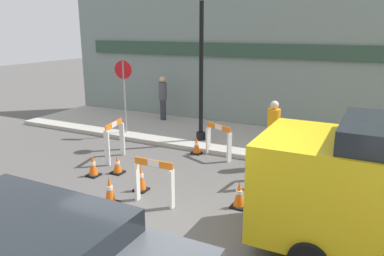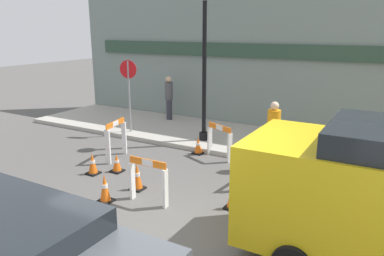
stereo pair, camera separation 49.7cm
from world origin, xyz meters
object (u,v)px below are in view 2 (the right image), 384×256
at_px(stop_sign, 129,85).
at_px(person_pedestrian, 169,96).
at_px(person_worker, 273,133).
at_px(streetlamp_post, 205,43).

bearing_deg(stop_sign, person_pedestrian, -107.47).
bearing_deg(person_worker, streetlamp_post, -52.74).
distance_m(stop_sign, person_worker, 5.32).
bearing_deg(person_pedestrian, person_worker, 177.33).
relative_size(streetlamp_post, stop_sign, 1.92).
xyz_separation_m(streetlamp_post, person_worker, (2.57, -1.08, -2.16)).
bearing_deg(stop_sign, streetlamp_post, 175.78).
xyz_separation_m(stop_sign, person_worker, (5.21, -0.71, -0.78)).
distance_m(streetlamp_post, person_pedestrian, 3.66).
height_order(person_worker, person_pedestrian, person_pedestrian).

